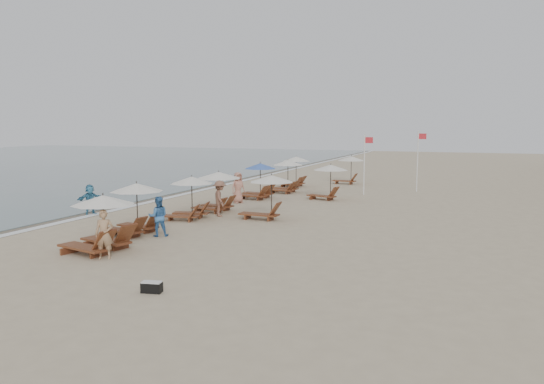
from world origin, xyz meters
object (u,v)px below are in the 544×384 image
at_px(lounger_station_2, 188,198).
at_px(lounger_station_6, 294,171).
at_px(lounger_station_0, 98,225).
at_px(lounger_station_4, 256,183).
at_px(flag_pole_near, 365,161).
at_px(beachgoer_mid_b, 220,198).
at_px(duffel_bag, 152,287).
at_px(beachgoer_near, 104,234).
at_px(waterline_walker, 90,199).
at_px(lounger_station_5, 285,176).
at_px(inland_station_0, 266,193).
at_px(lounger_station_1, 133,209).
at_px(beachgoer_mid_a, 158,216).
at_px(beachgoer_far_b, 238,188).
at_px(inland_station_1, 327,178).
at_px(lounger_station_3, 216,190).
at_px(inland_station_2, 348,167).

relative_size(lounger_station_2, lounger_station_6, 1.03).
bearing_deg(lounger_station_2, lounger_station_0, -86.79).
bearing_deg(lounger_station_2, lounger_station_4, 88.96).
distance_m(lounger_station_4, flag_pole_near, 7.61).
xyz_separation_m(beachgoer_mid_b, duffel_bag, (4.03, -12.11, -0.78)).
relative_size(beachgoer_near, waterline_walker, 1.09).
height_order(lounger_station_5, inland_station_0, lounger_station_5).
height_order(lounger_station_2, inland_station_0, inland_station_0).
distance_m(lounger_station_1, flag_pole_near, 18.09).
bearing_deg(beachgoer_mid_a, beachgoer_far_b, -116.79).
height_order(inland_station_1, beachgoer_far_b, inland_station_1).
distance_m(beachgoer_mid_a, flag_pole_near, 17.63).
distance_m(lounger_station_3, lounger_station_6, 12.90).
distance_m(lounger_station_3, inland_station_0, 3.70).
distance_m(lounger_station_0, lounger_station_6, 22.90).
bearing_deg(lounger_station_1, inland_station_1, 70.48).
height_order(waterline_walker, duffel_bag, waterline_walker).
distance_m(inland_station_0, beachgoer_mid_b, 2.59).
xyz_separation_m(lounger_station_5, waterline_walker, (-6.44, -12.40, -0.35)).
xyz_separation_m(inland_station_0, beachgoer_mid_a, (-2.69, -5.50, -0.48)).
bearing_deg(lounger_station_1, flag_pole_near, 68.63).
bearing_deg(beachgoer_far_b, duffel_bag, -130.63).
xyz_separation_m(lounger_station_0, waterline_walker, (-6.03, 6.71, -0.21)).
height_order(lounger_station_1, lounger_station_3, lounger_station_1).
height_order(inland_station_2, beachgoer_far_b, inland_station_2).
xyz_separation_m(beachgoer_near, beachgoer_mid_b, (-0.24, 9.42, 0.06)).
bearing_deg(lounger_station_5, inland_station_2, 69.03).
xyz_separation_m(lounger_station_6, waterline_walker, (-5.77, -16.19, -0.41)).
relative_size(beachgoer_mid_b, flag_pole_near, 0.46).
relative_size(lounger_station_3, lounger_station_6, 1.10).
xyz_separation_m(lounger_station_4, inland_station_0, (3.45, -6.86, 0.30)).
bearing_deg(inland_station_1, inland_station_0, -96.32).
xyz_separation_m(inland_station_2, waterline_walker, (-9.22, -19.65, -0.60)).
xyz_separation_m(beachgoer_near, beachgoer_far_b, (-1.43, 14.15, 0.07)).
xyz_separation_m(lounger_station_0, lounger_station_6, (-0.26, 22.90, 0.21)).
height_order(beachgoer_near, waterline_walker, beachgoer_near).
xyz_separation_m(beachgoer_near, waterline_walker, (-6.91, 7.43, -0.07)).
distance_m(inland_station_2, beachgoer_far_b, 13.47).
bearing_deg(inland_station_2, beachgoer_mid_a, -96.63).
xyz_separation_m(lounger_station_1, inland_station_1, (4.84, 13.65, 0.30)).
distance_m(inland_station_1, beachgoer_mid_b, 8.85).
bearing_deg(lounger_station_4, beachgoer_near, -86.03).
height_order(lounger_station_2, beachgoer_near, lounger_station_2).
bearing_deg(waterline_walker, lounger_station_4, -5.32).
height_order(lounger_station_3, beachgoer_near, lounger_station_3).
xyz_separation_m(lounger_station_2, lounger_station_3, (0.12, 2.72, 0.09)).
bearing_deg(lounger_station_0, beachgoer_near, -39.52).
bearing_deg(flag_pole_near, lounger_station_0, -106.25).
distance_m(inland_station_0, beachgoer_mid_a, 6.14).
height_order(beachgoer_mid_a, beachgoer_mid_b, beachgoer_mid_b).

